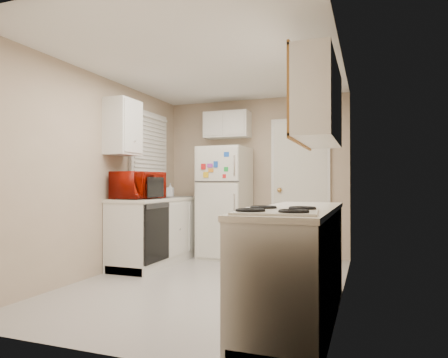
% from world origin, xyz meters
% --- Properties ---
extents(floor, '(3.80, 3.80, 0.00)m').
position_xyz_m(floor, '(0.00, 0.00, 0.00)').
color(floor, '#BBB5AE').
rests_on(floor, ground).
extents(ceiling, '(3.80, 3.80, 0.00)m').
position_xyz_m(ceiling, '(0.00, 0.00, 2.40)').
color(ceiling, white).
rests_on(ceiling, floor).
extents(wall_left, '(3.80, 3.80, 0.00)m').
position_xyz_m(wall_left, '(-1.40, 0.00, 1.20)').
color(wall_left, tan).
rests_on(wall_left, floor).
extents(wall_right, '(3.80, 3.80, 0.00)m').
position_xyz_m(wall_right, '(1.40, 0.00, 1.20)').
color(wall_right, tan).
rests_on(wall_right, floor).
extents(wall_back, '(2.80, 2.80, 0.00)m').
position_xyz_m(wall_back, '(0.00, 1.90, 1.20)').
color(wall_back, tan).
rests_on(wall_back, floor).
extents(wall_front, '(2.80, 2.80, 0.00)m').
position_xyz_m(wall_front, '(0.00, -1.90, 1.20)').
color(wall_front, tan).
rests_on(wall_front, floor).
extents(left_counter, '(0.60, 1.80, 0.90)m').
position_xyz_m(left_counter, '(-1.10, 0.90, 0.45)').
color(left_counter, silver).
rests_on(left_counter, floor).
extents(dishwasher, '(0.03, 0.58, 0.72)m').
position_xyz_m(dishwasher, '(-0.81, 0.30, 0.49)').
color(dishwasher, black).
rests_on(dishwasher, floor).
extents(sink, '(0.54, 0.74, 0.16)m').
position_xyz_m(sink, '(-1.10, 1.05, 0.86)').
color(sink, gray).
rests_on(sink, left_counter).
extents(microwave, '(0.65, 0.41, 0.41)m').
position_xyz_m(microwave, '(-1.09, 0.32, 1.05)').
color(microwave, '#8A0F04').
rests_on(microwave, left_counter).
extents(soap_bottle, '(0.11, 0.11, 0.20)m').
position_xyz_m(soap_bottle, '(-1.15, 1.30, 1.00)').
color(soap_bottle, beige).
rests_on(soap_bottle, left_counter).
extents(window_blinds, '(0.10, 0.98, 1.08)m').
position_xyz_m(window_blinds, '(-1.36, 1.05, 1.60)').
color(window_blinds, silver).
rests_on(window_blinds, wall_left).
extents(upper_cabinet_left, '(0.30, 0.45, 0.70)m').
position_xyz_m(upper_cabinet_left, '(-1.25, 0.22, 1.80)').
color(upper_cabinet_left, silver).
rests_on(upper_cabinet_left, wall_left).
extents(refrigerator, '(0.70, 0.68, 1.63)m').
position_xyz_m(refrigerator, '(-0.36, 1.53, 0.82)').
color(refrigerator, beige).
rests_on(refrigerator, floor).
extents(cabinet_over_fridge, '(0.70, 0.30, 0.40)m').
position_xyz_m(cabinet_over_fridge, '(-0.40, 1.75, 2.00)').
color(cabinet_over_fridge, silver).
rests_on(cabinet_over_fridge, wall_back).
extents(interior_door, '(0.86, 0.06, 2.08)m').
position_xyz_m(interior_door, '(0.70, 1.86, 1.02)').
color(interior_door, beige).
rests_on(interior_door, floor).
extents(right_counter, '(0.60, 2.00, 0.90)m').
position_xyz_m(right_counter, '(1.10, -0.80, 0.45)').
color(right_counter, silver).
rests_on(right_counter, floor).
extents(stove, '(0.60, 0.71, 0.79)m').
position_xyz_m(stove, '(1.07, -1.40, 0.40)').
color(stove, beige).
rests_on(stove, floor).
extents(upper_cabinet_right, '(0.30, 1.20, 0.70)m').
position_xyz_m(upper_cabinet_right, '(1.25, -0.50, 1.80)').
color(upper_cabinet_right, silver).
rests_on(upper_cabinet_right, wall_right).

